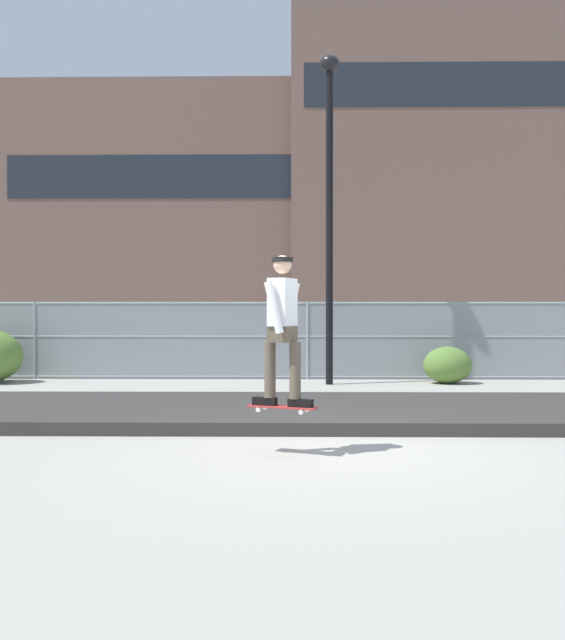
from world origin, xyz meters
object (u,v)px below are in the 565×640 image
object	(u,v)px
skateboard	(282,407)
skater	(282,321)
street_lamp	(329,182)
shrub_right	(447,365)
parked_car_near	(95,340)
parked_car_mid	(316,340)

from	to	relation	value
skateboard	skater	bearing A→B (deg)	-123.69
skateboard	street_lamp	size ratio (longest dim) A/B	0.11
skateboard	shrub_right	world-z (taller)	shrub_right
skateboard	skater	distance (m)	0.98
street_lamp	parked_car_near	world-z (taller)	street_lamp
skater	parked_car_near	distance (m)	12.36
skateboard	skater	xyz separation A→B (m)	(-0.00, -0.00, 0.98)
skateboard	parked_car_mid	distance (m)	11.16
skateboard	street_lamp	distance (m)	8.70
skateboard	street_lamp	world-z (taller)	street_lamp
shrub_right	parked_car_near	bearing A→B (deg)	159.80
street_lamp	parked_car_near	bearing A→B (deg)	150.74
parked_car_mid	shrub_right	distance (m)	4.31
skater	parked_car_mid	distance (m)	11.17
skater	street_lamp	distance (m)	8.30
street_lamp	parked_car_mid	size ratio (longest dim) A/B	1.60
parked_car_near	skater	bearing A→B (deg)	-64.76
street_lamp	parked_car_near	xyz separation A→B (m)	(-6.18, 3.46, -3.64)
skater	shrub_right	distance (m)	8.75
skateboard	parked_car_mid	size ratio (longest dim) A/B	0.18
skateboard	skater	size ratio (longest dim) A/B	0.48
street_lamp	parked_car_near	distance (m)	7.96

